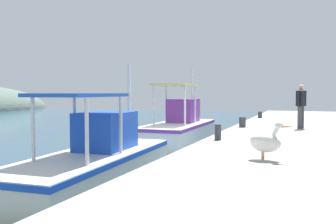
{
  "coord_description": "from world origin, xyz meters",
  "views": [
    {
      "loc": [
        -11.61,
        -2.93,
        2.21
      ],
      "look_at": [
        2.65,
        2.57,
        1.4
      ],
      "focal_mm": 38.77,
      "sensor_mm": 36.0,
      "label": 1
    }
  ],
  "objects_px": {
    "mooring_bollard_second": "(218,132)",
    "pelican": "(265,141)",
    "fishing_boat_third": "(179,129)",
    "fisherman_standing": "(301,104)",
    "fishing_boat_second": "(94,159)",
    "mooring_bollard_third": "(242,122)",
    "mooring_bollard_fourth": "(260,115)"
  },
  "relations": [
    {
      "from": "mooring_bollard_second",
      "to": "pelican",
      "type": "bearing_deg",
      "value": -149.19
    },
    {
      "from": "fishing_boat_third",
      "to": "fisherman_standing",
      "type": "relative_size",
      "value": 3.17
    },
    {
      "from": "fishing_boat_third",
      "to": "pelican",
      "type": "distance_m",
      "value": 8.06
    },
    {
      "from": "fishing_boat_second",
      "to": "fisherman_standing",
      "type": "xyz_separation_m",
      "value": [
        7.6,
        -4.62,
        1.18
      ]
    },
    {
      "from": "mooring_bollard_third",
      "to": "mooring_bollard_fourth",
      "type": "relative_size",
      "value": 1.18
    },
    {
      "from": "pelican",
      "to": "fishing_boat_third",
      "type": "bearing_deg",
      "value": 32.26
    },
    {
      "from": "pelican",
      "to": "mooring_bollard_fourth",
      "type": "relative_size",
      "value": 2.73
    },
    {
      "from": "fisherman_standing",
      "to": "mooring_bollard_second",
      "type": "xyz_separation_m",
      "value": [
        -4.61,
        2.24,
        -0.72
      ]
    },
    {
      "from": "fisherman_standing",
      "to": "mooring_bollard_third",
      "type": "xyz_separation_m",
      "value": [
        -0.27,
        2.24,
        -0.75
      ]
    },
    {
      "from": "fishing_boat_second",
      "to": "mooring_bollard_fourth",
      "type": "xyz_separation_m",
      "value": [
        13.2,
        -2.38,
        0.39
      ]
    },
    {
      "from": "fisherman_standing",
      "to": "fishing_boat_third",
      "type": "bearing_deg",
      "value": 96.99
    },
    {
      "from": "mooring_bollard_third",
      "to": "fishing_boat_third",
      "type": "bearing_deg",
      "value": 97.03
    },
    {
      "from": "mooring_bollard_third",
      "to": "mooring_bollard_fourth",
      "type": "bearing_deg",
      "value": 0.0
    },
    {
      "from": "fishing_boat_third",
      "to": "fisherman_standing",
      "type": "bearing_deg",
      "value": -83.01
    },
    {
      "from": "fisherman_standing",
      "to": "mooring_bollard_fourth",
      "type": "distance_m",
      "value": 6.08
    },
    {
      "from": "fishing_boat_second",
      "to": "mooring_bollard_fourth",
      "type": "height_order",
      "value": "fishing_boat_second"
    },
    {
      "from": "fishing_boat_third",
      "to": "fisherman_standing",
      "type": "height_order",
      "value": "fishing_boat_third"
    },
    {
      "from": "pelican",
      "to": "mooring_bollard_fourth",
      "type": "bearing_deg",
      "value": 7.31
    },
    {
      "from": "pelican",
      "to": "mooring_bollard_fourth",
      "type": "height_order",
      "value": "pelican"
    },
    {
      "from": "fisherman_standing",
      "to": "mooring_bollard_fourth",
      "type": "height_order",
      "value": "fisherman_standing"
    },
    {
      "from": "pelican",
      "to": "fisherman_standing",
      "type": "relative_size",
      "value": 0.56
    },
    {
      "from": "fishing_boat_second",
      "to": "pelican",
      "type": "xyz_separation_m",
      "value": [
        0.2,
        -4.05,
        0.62
      ]
    },
    {
      "from": "pelican",
      "to": "mooring_bollard_fourth",
      "type": "distance_m",
      "value": 13.11
    },
    {
      "from": "fishing_boat_second",
      "to": "pelican",
      "type": "distance_m",
      "value": 4.1
    },
    {
      "from": "mooring_bollard_second",
      "to": "fishing_boat_third",
      "type": "bearing_deg",
      "value": 33.24
    },
    {
      "from": "mooring_bollard_fourth",
      "to": "mooring_bollard_second",
      "type": "bearing_deg",
      "value": -180.0
    },
    {
      "from": "fishing_boat_third",
      "to": "mooring_bollard_fourth",
      "type": "bearing_deg",
      "value": -22.97
    },
    {
      "from": "fishing_boat_second",
      "to": "mooring_bollard_third",
      "type": "height_order",
      "value": "fishing_boat_second"
    },
    {
      "from": "fisherman_standing",
      "to": "mooring_bollard_second",
      "type": "height_order",
      "value": "fisherman_standing"
    },
    {
      "from": "pelican",
      "to": "fisherman_standing",
      "type": "height_order",
      "value": "fisherman_standing"
    },
    {
      "from": "pelican",
      "to": "mooring_bollard_third",
      "type": "height_order",
      "value": "pelican"
    },
    {
      "from": "fishing_boat_second",
      "to": "pelican",
      "type": "bearing_deg",
      "value": -87.21
    }
  ]
}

